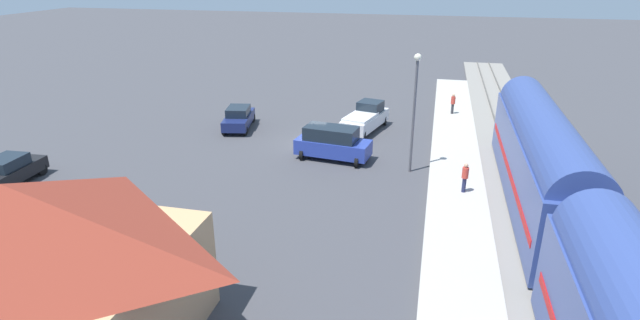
{
  "coord_description": "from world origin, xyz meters",
  "views": [
    {
      "loc": [
        -8.38,
        32.92,
        12.18
      ],
      "look_at": [
        -1.84,
        5.39,
        1.0
      ],
      "focal_mm": 27.99,
      "sensor_mm": 36.0,
      "label": 1
    }
  ],
  "objects_px": {
    "pedestrian_waiting_far": "(453,102)",
    "pickup_white": "(366,118)",
    "station_building": "(21,267)",
    "light_pole_near_platform": "(415,99)",
    "suv_blue": "(332,143)",
    "sedan_navy": "(239,118)",
    "pedestrian_on_platform": "(465,176)",
    "sedan_black": "(8,171)"
  },
  "relations": [
    {
      "from": "station_building",
      "to": "sedan_black",
      "type": "xyz_separation_m",
      "value": [
        11.56,
        -10.94,
        -2.29
      ]
    },
    {
      "from": "pedestrian_waiting_far",
      "to": "sedan_navy",
      "type": "xyz_separation_m",
      "value": [
        16.42,
        7.15,
        -0.4
      ]
    },
    {
      "from": "pedestrian_on_platform",
      "to": "light_pole_near_platform",
      "type": "relative_size",
      "value": 0.23
    },
    {
      "from": "station_building",
      "to": "pickup_white",
      "type": "relative_size",
      "value": 1.85
    },
    {
      "from": "sedan_navy",
      "to": "light_pole_near_platform",
      "type": "distance_m",
      "value": 15.39
    },
    {
      "from": "pedestrian_waiting_far",
      "to": "sedan_black",
      "type": "height_order",
      "value": "pedestrian_waiting_far"
    },
    {
      "from": "pedestrian_waiting_far",
      "to": "pickup_white",
      "type": "relative_size",
      "value": 0.3
    },
    {
      "from": "suv_blue",
      "to": "sedan_black",
      "type": "xyz_separation_m",
      "value": [
        17.56,
        8.54,
        -0.27
      ]
    },
    {
      "from": "pickup_white",
      "to": "light_pole_near_platform",
      "type": "height_order",
      "value": "light_pole_near_platform"
    },
    {
      "from": "pedestrian_on_platform",
      "to": "suv_blue",
      "type": "xyz_separation_m",
      "value": [
        8.34,
        -4.01,
        -0.13
      ]
    },
    {
      "from": "station_building",
      "to": "light_pole_near_platform",
      "type": "relative_size",
      "value": 1.44
    },
    {
      "from": "pedestrian_waiting_far",
      "to": "pickup_white",
      "type": "xyz_separation_m",
      "value": [
        6.61,
        5.39,
        -0.25
      ]
    },
    {
      "from": "station_building",
      "to": "suv_blue",
      "type": "bearing_deg",
      "value": -107.12
    },
    {
      "from": "station_building",
      "to": "light_pole_near_platform",
      "type": "distance_m",
      "value": 21.66
    },
    {
      "from": "pedestrian_on_platform",
      "to": "light_pole_near_platform",
      "type": "distance_m",
      "value": 5.51
    },
    {
      "from": "sedan_navy",
      "to": "suv_blue",
      "type": "bearing_deg",
      "value": 150.89
    },
    {
      "from": "pickup_white",
      "to": "sedan_navy",
      "type": "bearing_deg",
      "value": 10.12
    },
    {
      "from": "pickup_white",
      "to": "sedan_navy",
      "type": "xyz_separation_m",
      "value": [
        9.81,
        1.75,
        -0.15
      ]
    },
    {
      "from": "sedan_black",
      "to": "light_pole_near_platform",
      "type": "bearing_deg",
      "value": -161.67
    },
    {
      "from": "pedestrian_waiting_far",
      "to": "pickup_white",
      "type": "bearing_deg",
      "value": 39.21
    },
    {
      "from": "sedan_navy",
      "to": "station_building",
      "type": "bearing_deg",
      "value": 96.03
    },
    {
      "from": "pedestrian_waiting_far",
      "to": "sedan_navy",
      "type": "bearing_deg",
      "value": 23.51
    },
    {
      "from": "light_pole_near_platform",
      "to": "station_building",
      "type": "bearing_deg",
      "value": 58.79
    },
    {
      "from": "suv_blue",
      "to": "light_pole_near_platform",
      "type": "distance_m",
      "value": 6.35
    },
    {
      "from": "pedestrian_waiting_far",
      "to": "pickup_white",
      "type": "distance_m",
      "value": 8.54
    },
    {
      "from": "station_building",
      "to": "sedan_navy",
      "type": "bearing_deg",
      "value": -83.97
    },
    {
      "from": "pickup_white",
      "to": "sedan_black",
      "type": "bearing_deg",
      "value": 38.68
    },
    {
      "from": "station_building",
      "to": "pickup_white",
      "type": "bearing_deg",
      "value": -105.58
    },
    {
      "from": "pickup_white",
      "to": "sedan_navy",
      "type": "distance_m",
      "value": 9.97
    },
    {
      "from": "station_building",
      "to": "sedan_navy",
      "type": "distance_m",
      "value": 24.49
    },
    {
      "from": "pedestrian_on_platform",
      "to": "light_pole_near_platform",
      "type": "bearing_deg",
      "value": -43.78
    },
    {
      "from": "sedan_black",
      "to": "sedan_navy",
      "type": "bearing_deg",
      "value": -124.07
    },
    {
      "from": "pedestrian_on_platform",
      "to": "pedestrian_waiting_far",
      "type": "xyz_separation_m",
      "value": [
        0.48,
        -15.92,
        0.0
      ]
    },
    {
      "from": "pedestrian_waiting_far",
      "to": "suv_blue",
      "type": "bearing_deg",
      "value": 56.59
    },
    {
      "from": "suv_blue",
      "to": "station_building",
      "type": "bearing_deg",
      "value": 72.88
    },
    {
      "from": "sedan_black",
      "to": "sedan_navy",
      "type": "distance_m",
      "value": 16.06
    },
    {
      "from": "pedestrian_waiting_far",
      "to": "station_building",
      "type": "bearing_deg",
      "value": 66.18
    },
    {
      "from": "pickup_white",
      "to": "suv_blue",
      "type": "bearing_deg",
      "value": 79.18
    },
    {
      "from": "station_building",
      "to": "pedestrian_on_platform",
      "type": "relative_size",
      "value": 6.19
    },
    {
      "from": "station_building",
      "to": "sedan_navy",
      "type": "height_order",
      "value": "station_building"
    },
    {
      "from": "sedan_black",
      "to": "sedan_navy",
      "type": "xyz_separation_m",
      "value": [
        -9.0,
        -13.31,
        0.0
      ]
    },
    {
      "from": "pickup_white",
      "to": "pedestrian_waiting_far",
      "type": "bearing_deg",
      "value": -140.79
    }
  ]
}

